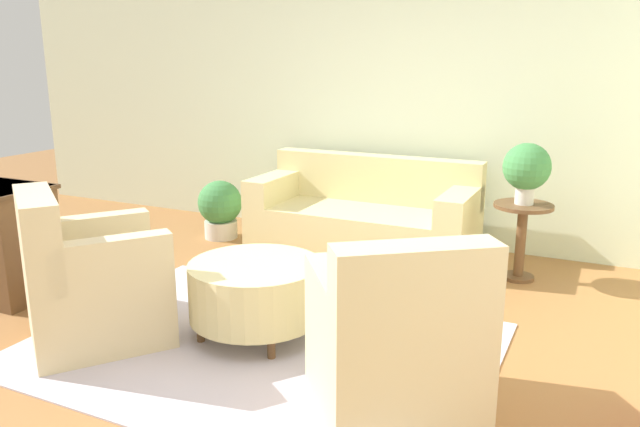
{
  "coord_description": "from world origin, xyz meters",
  "views": [
    {
      "loc": [
        1.88,
        -3.04,
        1.76
      ],
      "look_at": [
        0.15,
        0.55,
        0.75
      ],
      "focal_mm": 35.0,
      "sensor_mm": 36.0,
      "label": 1
    }
  ],
  "objects_px": {
    "side_table": "(522,229)",
    "potted_plant_floor": "(220,207)",
    "armchair_right": "(395,348)",
    "potted_plant_on_side_table": "(527,168)",
    "armchair_left": "(88,284)",
    "couch": "(364,218)",
    "ottoman_table": "(256,290)"
  },
  "relations": [
    {
      "from": "armchair_left",
      "to": "potted_plant_on_side_table",
      "type": "relative_size",
      "value": 2.25
    },
    {
      "from": "ottoman_table",
      "to": "potted_plant_on_side_table",
      "type": "xyz_separation_m",
      "value": [
        1.37,
        1.82,
        0.6
      ]
    },
    {
      "from": "potted_plant_floor",
      "to": "potted_plant_on_side_table",
      "type": "bearing_deg",
      "value": 1.16
    },
    {
      "from": "couch",
      "to": "potted_plant_floor",
      "type": "relative_size",
      "value": 3.52
    },
    {
      "from": "armchair_right",
      "to": "ottoman_table",
      "type": "height_order",
      "value": "armchair_right"
    },
    {
      "from": "armchair_left",
      "to": "ottoman_table",
      "type": "relative_size",
      "value": 1.27
    },
    {
      "from": "armchair_right",
      "to": "potted_plant_on_side_table",
      "type": "xyz_separation_m",
      "value": [
        0.25,
        2.35,
        0.53
      ]
    },
    {
      "from": "ottoman_table",
      "to": "armchair_left",
      "type": "bearing_deg",
      "value": -149.19
    },
    {
      "from": "ottoman_table",
      "to": "potted_plant_on_side_table",
      "type": "bearing_deg",
      "value": 53.01
    },
    {
      "from": "couch",
      "to": "side_table",
      "type": "bearing_deg",
      "value": -6.37
    },
    {
      "from": "potted_plant_on_side_table",
      "to": "couch",
      "type": "bearing_deg",
      "value": 173.63
    },
    {
      "from": "side_table",
      "to": "potted_plant_on_side_table",
      "type": "relative_size",
      "value": 1.29
    },
    {
      "from": "armchair_right",
      "to": "side_table",
      "type": "height_order",
      "value": "armchair_right"
    },
    {
      "from": "side_table",
      "to": "potted_plant_floor",
      "type": "xyz_separation_m",
      "value": [
        -2.85,
        -0.06,
        -0.11
      ]
    },
    {
      "from": "armchair_right",
      "to": "ottoman_table",
      "type": "relative_size",
      "value": 1.27
    },
    {
      "from": "armchair_left",
      "to": "ottoman_table",
      "type": "bearing_deg",
      "value": 30.81
    },
    {
      "from": "couch",
      "to": "side_table",
      "type": "relative_size",
      "value": 3.23
    },
    {
      "from": "side_table",
      "to": "potted_plant_floor",
      "type": "bearing_deg",
      "value": -178.84
    },
    {
      "from": "ottoman_table",
      "to": "side_table",
      "type": "bearing_deg",
      "value": 53.01
    },
    {
      "from": "ottoman_table",
      "to": "couch",
      "type": "bearing_deg",
      "value": 91.33
    },
    {
      "from": "armchair_left",
      "to": "couch",
      "type": "bearing_deg",
      "value": 71.35
    },
    {
      "from": "ottoman_table",
      "to": "side_table",
      "type": "xyz_separation_m",
      "value": [
        1.37,
        1.82,
        0.11
      ]
    },
    {
      "from": "couch",
      "to": "side_table",
      "type": "xyz_separation_m",
      "value": [
        1.41,
        -0.16,
        0.1
      ]
    },
    {
      "from": "ottoman_table",
      "to": "armchair_right",
      "type": "bearing_deg",
      "value": -25.41
    },
    {
      "from": "armchair_right",
      "to": "potted_plant_on_side_table",
      "type": "bearing_deg",
      "value": 83.94
    },
    {
      "from": "potted_plant_on_side_table",
      "to": "ottoman_table",
      "type": "bearing_deg",
      "value": -126.99
    },
    {
      "from": "couch",
      "to": "ottoman_table",
      "type": "bearing_deg",
      "value": -88.67
    },
    {
      "from": "armchair_left",
      "to": "potted_plant_on_side_table",
      "type": "bearing_deg",
      "value": 46.1
    },
    {
      "from": "armchair_right",
      "to": "couch",
      "type": "bearing_deg",
      "value": 114.93
    },
    {
      "from": "potted_plant_on_side_table",
      "to": "side_table",
      "type": "bearing_deg",
      "value": 90.0
    },
    {
      "from": "couch",
      "to": "armchair_right",
      "type": "height_order",
      "value": "armchair_right"
    },
    {
      "from": "side_table",
      "to": "armchair_left",
      "type": "bearing_deg",
      "value": -133.9
    }
  ]
}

